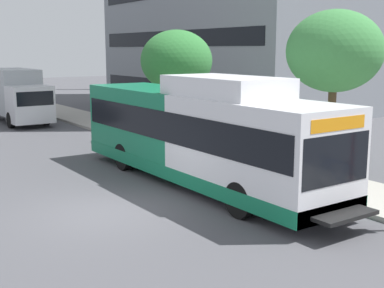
{
  "coord_description": "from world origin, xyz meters",
  "views": [
    {
      "loc": [
        -5.85,
        -12.6,
        4.46
      ],
      "look_at": [
        2.91,
        0.11,
        1.6
      ],
      "focal_mm": 47.94,
      "sensor_mm": 36.0,
      "label": 1
    }
  ],
  "objects_px": {
    "transit_bus": "(199,134)",
    "street_tree_near_stop": "(335,52)",
    "box_truck_background": "(16,94)",
    "street_tree_mid_block": "(176,61)"
  },
  "relations": [
    {
      "from": "transit_bus",
      "to": "street_tree_near_stop",
      "type": "bearing_deg",
      "value": -24.33
    },
    {
      "from": "street_tree_mid_block",
      "to": "box_truck_background",
      "type": "distance_m",
      "value": 12.18
    },
    {
      "from": "transit_bus",
      "to": "box_truck_background",
      "type": "distance_m",
      "value": 18.46
    },
    {
      "from": "transit_bus",
      "to": "box_truck_background",
      "type": "xyz_separation_m",
      "value": [
        -0.69,
        18.45,
        0.04
      ]
    },
    {
      "from": "street_tree_near_stop",
      "to": "street_tree_mid_block",
      "type": "xyz_separation_m",
      "value": [
        -0.34,
        9.3,
        -0.47
      ]
    },
    {
      "from": "transit_bus",
      "to": "street_tree_near_stop",
      "type": "height_order",
      "value": "street_tree_near_stop"
    },
    {
      "from": "box_truck_background",
      "to": "transit_bus",
      "type": "bearing_deg",
      "value": -87.87
    },
    {
      "from": "street_tree_near_stop",
      "to": "box_truck_background",
      "type": "height_order",
      "value": "street_tree_near_stop"
    },
    {
      "from": "street_tree_mid_block",
      "to": "street_tree_near_stop",
      "type": "bearing_deg",
      "value": -87.89
    },
    {
      "from": "street_tree_near_stop",
      "to": "box_truck_background",
      "type": "distance_m",
      "value": 21.12
    }
  ]
}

